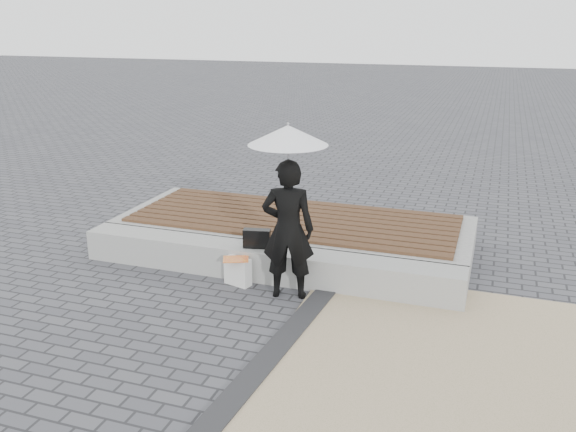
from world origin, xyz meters
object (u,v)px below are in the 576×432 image
object	(u,v)px
handbag	(257,239)
canvas_tote	(238,271)
parasol	(288,135)
seating_ledge	(264,262)
woman	(288,230)

from	to	relation	value
handbag	canvas_tote	distance (m)	0.48
parasol	canvas_tote	size ratio (longest dim) A/B	3.26
seating_ledge	canvas_tote	distance (m)	0.39
handbag	woman	bearing A→B (deg)	-47.96
seating_ledge	handbag	xyz separation A→B (m)	(-0.08, -0.02, 0.32)
seating_ledge	woman	distance (m)	0.90
woman	canvas_tote	distance (m)	0.96
handbag	parasol	bearing A→B (deg)	-47.96
seating_ledge	parasol	xyz separation A→B (m)	(0.47, -0.42, 1.74)
woman	handbag	bearing A→B (deg)	-49.07
seating_ledge	woman	size ratio (longest dim) A/B	3.00
seating_ledge	canvas_tote	world-z (taller)	seating_ledge
canvas_tote	handbag	bearing A→B (deg)	80.59
seating_ledge	canvas_tote	size ratio (longest dim) A/B	14.22
woman	parasol	bearing A→B (deg)	-13.02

